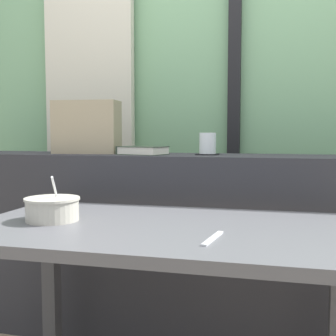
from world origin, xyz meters
The scene contains 11 objects.
outdoor_backdrop centered at (0.00, 1.15, 1.40)m, with size 4.80×0.08×2.80m, color #7AAD7F.
curtain_left_panel centered at (-0.75, 1.05, 1.25)m, with size 0.56×0.06×2.50m, color beige.
window_divider_post centered at (0.13, 1.08, 1.30)m, with size 0.07×0.05×2.60m, color black.
dark_console_ledge centered at (0.00, 0.55, 0.44)m, with size 2.80×0.37×0.89m, color #2D2D33.
breakfast_table centered at (0.02, -0.10, 0.60)m, with size 1.27×0.72×0.69m.
coaster_square centered at (0.06, 0.57, 0.89)m, with size 0.10×0.10×0.01m, color black.
juice_glass centered at (0.06, 0.57, 0.94)m, with size 0.08×0.08×0.10m.
closed_book centered at (-0.24, 0.52, 0.91)m, with size 0.24×0.20×0.04m.
throw_pillow centered at (-0.54, 0.55, 1.02)m, with size 0.32×0.14×0.26m, color tan.
soup_bowl centered at (-0.36, -0.12, 0.73)m, with size 0.19×0.19×0.16m.
fork_utensil centered at (0.20, -0.25, 0.69)m, with size 0.02×0.17×0.01m, color silver.
Camera 1 is at (0.38, -1.45, 0.99)m, focal length 46.52 mm.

